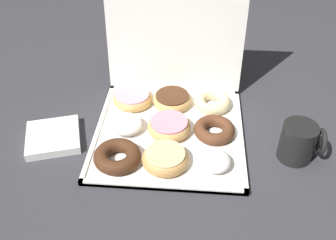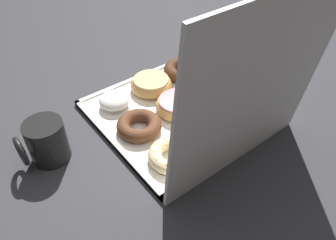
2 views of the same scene
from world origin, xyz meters
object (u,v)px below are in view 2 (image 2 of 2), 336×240
at_px(powdered_filled_donut_3, 210,89).
at_px(coffee_mug, 46,141).
at_px(pink_frosted_donut_4, 178,104).
at_px(pink_frosted_donut_6, 244,112).
at_px(powdered_filled_donut_2, 114,100).
at_px(chocolate_cake_ring_donut_0, 183,70).
at_px(donut_box, 178,112).
at_px(chocolate_cake_ring_donut_5, 139,125).
at_px(napkin_stack, 244,65).
at_px(chocolate_frosted_donut_7, 211,131).
at_px(glazed_ring_donut_1, 152,83).
at_px(cruller_donut_8, 172,155).

distance_m(powdered_filled_donut_3, coffee_mug, 0.46).
distance_m(pink_frosted_donut_4, pink_frosted_donut_6, 0.17).
bearing_deg(powdered_filled_donut_2, chocolate_cake_ring_donut_0, -179.39).
bearing_deg(coffee_mug, powdered_filled_donut_2, -163.65).
distance_m(chocolate_cake_ring_donut_0, pink_frosted_donut_6, 0.25).
bearing_deg(donut_box, chocolate_cake_ring_donut_5, -0.27).
xyz_separation_m(coffee_mug, napkin_stack, (-0.65, 0.01, -0.04)).
distance_m(powdered_filled_donut_2, napkin_stack, 0.45).
bearing_deg(donut_box, powdered_filled_donut_2, -44.64).
distance_m(pink_frosted_donut_6, chocolate_frosted_donut_7, 0.12).
bearing_deg(donut_box, pink_frosted_donut_6, 133.82).
relative_size(glazed_ring_donut_1, napkin_stack, 0.84).
bearing_deg(pink_frosted_donut_4, glazed_ring_donut_1, -89.95).
xyz_separation_m(donut_box, chocolate_cake_ring_donut_0, (-0.12, -0.13, 0.02)).
height_order(pink_frosted_donut_4, pink_frosted_donut_6, pink_frosted_donut_4).
distance_m(powdered_filled_donut_2, coffee_mug, 0.22).
bearing_deg(napkin_stack, powdered_filled_donut_3, 13.18).
bearing_deg(chocolate_frosted_donut_7, cruller_donut_8, 0.62).
distance_m(donut_box, pink_frosted_donut_4, 0.03).
distance_m(chocolate_cake_ring_donut_0, chocolate_frosted_donut_7, 0.28).
bearing_deg(chocolate_cake_ring_donut_0, coffee_mug, 8.08).
height_order(chocolate_cake_ring_donut_0, powdered_filled_donut_3, powdered_filled_donut_3).
xyz_separation_m(powdered_filled_donut_2, coffee_mug, (0.21, 0.06, 0.02)).
bearing_deg(napkin_stack, powdered_filled_donut_2, -9.54).
distance_m(powdered_filled_donut_3, pink_frosted_donut_6, 0.13).
relative_size(chocolate_cake_ring_donut_5, coffee_mug, 1.04).
bearing_deg(pink_frosted_donut_6, powdered_filled_donut_3, -89.19).
bearing_deg(chocolate_frosted_donut_7, pink_frosted_donut_6, -179.43).
bearing_deg(cruller_donut_8, powdered_filled_donut_2, -89.45).
relative_size(cruller_donut_8, napkin_stack, 0.78).
bearing_deg(glazed_ring_donut_1, pink_frosted_donut_4, 90.05).
xyz_separation_m(cruller_donut_8, coffee_mug, (0.22, -0.19, 0.03)).
relative_size(chocolate_cake_ring_donut_5, pink_frosted_donut_6, 0.96).
bearing_deg(pink_frosted_donut_4, chocolate_cake_ring_donut_0, -134.20).
bearing_deg(glazed_ring_donut_1, cruller_donut_8, 63.48).
distance_m(powdered_filled_donut_3, chocolate_frosted_donut_7, 0.18).
height_order(glazed_ring_donut_1, chocolate_frosted_donut_7, glazed_ring_donut_1).
relative_size(powdered_filled_donut_2, powdered_filled_donut_3, 0.90).
distance_m(powdered_filled_donut_2, pink_frosted_donut_4, 0.17).
xyz_separation_m(chocolate_frosted_donut_7, napkin_stack, (-0.31, -0.18, -0.02)).
height_order(powdered_filled_donut_2, cruller_donut_8, powdered_filled_donut_2).
bearing_deg(pink_frosted_donut_6, chocolate_cake_ring_donut_5, -27.23).
distance_m(pink_frosted_donut_4, napkin_stack, 0.32).
height_order(donut_box, coffee_mug, coffee_mug).
distance_m(chocolate_cake_ring_donut_0, coffee_mug, 0.46).
xyz_separation_m(chocolate_cake_ring_donut_5, coffee_mug, (0.21, -0.06, 0.03)).
distance_m(donut_box, chocolate_cake_ring_donut_0, 0.18).
height_order(donut_box, glazed_ring_donut_1, glazed_ring_donut_1).
height_order(powdered_filled_donut_3, napkin_stack, powdered_filled_donut_3).
bearing_deg(pink_frosted_donut_4, napkin_stack, -171.85).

